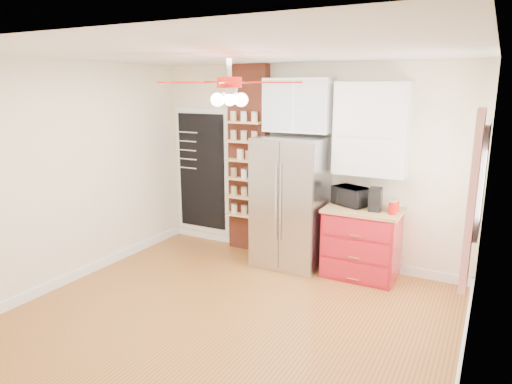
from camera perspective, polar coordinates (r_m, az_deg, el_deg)
The scene contains 21 objects.
floor at distance 5.07m, azimuth -2.98°, elevation -15.14°, with size 4.50×4.50×0.00m, color #9A6527.
ceiling at distance 4.47m, azimuth -3.41°, elevation 16.97°, with size 4.50×4.50×0.00m, color white.
wall_back at distance 6.35m, azimuth 6.20°, elevation 3.54°, with size 4.50×0.02×2.70m, color #EEE7C0.
wall_front at distance 3.12m, azimuth -22.65°, elevation -7.52°, with size 4.50×0.02×2.70m, color #EEE7C0.
wall_left at distance 6.04m, azimuth -21.79°, elevation 2.19°, with size 0.02×4.00×2.70m, color #EEE7C0.
wall_right at distance 3.96m, azimuth 26.01°, elevation -3.59°, with size 0.02×4.00×2.70m, color #EEE7C0.
chalkboard at distance 7.16m, azimuth -6.70°, elevation 2.58°, with size 0.95×0.05×1.95m.
brick_pillar at distance 6.64m, azimuth -0.90°, elevation 4.03°, with size 0.60×0.16×2.70m, color brown.
fridge at distance 6.13m, azimuth 4.36°, elevation -1.30°, with size 0.90×0.70×1.75m, color #BBBBC0.
upper_glass_cabinet at distance 6.12m, azimuth 5.32°, elevation 10.74°, with size 0.90×0.35×0.70m, color white.
red_cabinet at distance 6.00m, azimuth 13.05°, elevation -6.17°, with size 0.94×0.64×0.90m.
upper_shelf_unit at distance 5.86m, azimuth 14.21°, elevation 7.60°, with size 0.90×0.30×1.15m, color white.
window at distance 4.79m, azimuth 26.49°, elevation 1.54°, with size 0.04×0.75×1.05m, color white.
curtain at distance 4.28m, azimuth 25.42°, elevation -0.98°, with size 0.06×0.40×1.55m, color red.
ceiling_fan at distance 4.46m, azimuth -3.36°, elevation 13.43°, with size 1.40×1.40×0.44m.
toaster_oven at distance 5.97m, azimuth 11.75°, elevation -0.50°, with size 0.44×0.30×0.24m, color black.
coffee_maker at distance 5.78m, azimuth 14.72°, elevation -0.88°, with size 0.15×0.21×0.28m, color black.
canister_left at distance 5.68m, azimuth 16.68°, elevation -1.92°, with size 0.09×0.09×0.15m, color #AE0C09.
canister_right at distance 5.83m, azimuth 16.98°, elevation -1.66°, with size 0.10×0.10×0.14m, color #B5150A.
pantry_jar_oats at distance 6.56m, azimuth -1.96°, elevation 4.73°, with size 0.10×0.10×0.14m, color beige.
pantry_jar_beans at distance 6.48m, azimuth -0.99°, elevation 4.53°, with size 0.08×0.08×0.12m, color #9C6A4F.
Camera 1 is at (2.32, -3.82, 2.40)m, focal length 32.00 mm.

